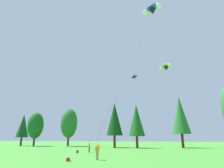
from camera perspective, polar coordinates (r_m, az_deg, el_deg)
treeline_tree_a at (r=64.79m, az=-25.02°, el=-11.25°), size 3.60×3.60×9.08m
treeline_tree_b at (r=58.96m, az=-21.83°, el=-11.40°), size 4.28×4.28×9.20m
treeline_tree_c at (r=55.73m, az=-12.68°, el=-11.33°), size 4.55×4.55×10.17m
treeline_tree_d at (r=47.81m, az=0.76°, el=-10.39°), size 3.95×3.95×10.68m
treeline_tree_e at (r=46.11m, az=7.28°, el=-10.64°), size 3.79×3.79×9.96m
treeline_tree_f at (r=49.52m, az=19.66°, el=-8.70°), size 4.24×4.24×12.01m
kite_flyer_near at (r=32.15m, az=-6.79°, el=-17.85°), size 0.56×0.60×1.69m
kite_flyer_mid at (r=21.63m, az=-4.40°, el=-19.01°), size 0.73×0.75×1.69m
parafoil_kite_high_lime_white at (r=46.96m, az=15.75°, el=4.96°), size 15.33×15.58×17.54m
parafoil_kite_mid_blue_white at (r=38.71m, az=11.90°, el=20.94°), size 8.83×11.96×24.57m
parafoil_kite_far_magenta at (r=45.82m, az=6.68°, el=2.14°), size 7.17×14.25×15.14m
backpack at (r=31.55m, az=-10.27°, el=-19.22°), size 0.39×0.36×0.40m
picnic_cooler at (r=20.93m, az=-12.94°, el=-21.06°), size 0.54×0.62×0.34m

